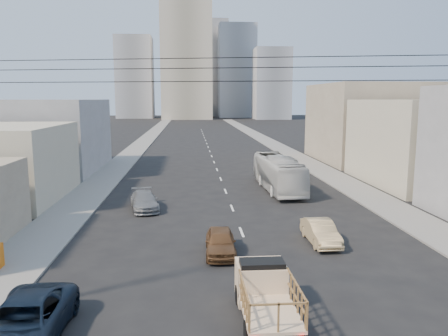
{
  "coord_description": "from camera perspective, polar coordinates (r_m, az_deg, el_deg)",
  "views": [
    {
      "loc": [
        -3.1,
        -11.61,
        8.06
      ],
      "look_at": [
        -0.84,
        17.1,
        3.5
      ],
      "focal_mm": 35.0,
      "sensor_mm": 36.0,
      "label": 1
    }
  ],
  "objects": [
    {
      "name": "sidewalk_left",
      "position": [
        82.45,
        -10.53,
        3.28
      ],
      "size": [
        3.5,
        180.0,
        0.12
      ],
      "primitive_type": "cube",
      "color": "gray",
      "rests_on": "ground"
    },
    {
      "name": "sidewalk_right",
      "position": [
        83.33,
        5.79,
        3.45
      ],
      "size": [
        3.5,
        180.0,
        0.12
      ],
      "primitive_type": "cube",
      "color": "gray",
      "rests_on": "ground"
    },
    {
      "name": "lane_dashes",
      "position": [
        65.18,
        -1.75,
        1.9
      ],
      "size": [
        0.15,
        104.0,
        0.01
      ],
      "color": "silver",
      "rests_on": "ground"
    },
    {
      "name": "flatbed_pickup",
      "position": [
        16.78,
        5.45,
        -15.59
      ],
      "size": [
        1.95,
        4.41,
        1.9
      ],
      "color": "beige",
      "rests_on": "ground"
    },
    {
      "name": "navy_pickup",
      "position": [
        16.72,
        -24.67,
        -17.84
      ],
      "size": [
        2.55,
        5.37,
        1.48
      ],
      "primitive_type": "imported",
      "rotation": [
        0.0,
        0.0,
        -0.02
      ],
      "color": "black",
      "rests_on": "ground"
    },
    {
      "name": "city_bus",
      "position": [
        39.3,
        7.09,
        -0.66
      ],
      "size": [
        2.88,
        10.93,
        3.02
      ],
      "primitive_type": "imported",
      "rotation": [
        0.0,
        0.0,
        0.03
      ],
      "color": "silver",
      "rests_on": "ground"
    },
    {
      "name": "sedan_brown",
      "position": [
        23.16,
        -0.47,
        -9.64
      ],
      "size": [
        1.71,
        3.93,
        1.32
      ],
      "primitive_type": "imported",
      "rotation": [
        0.0,
        0.0,
        -0.04
      ],
      "color": "brown",
      "rests_on": "ground"
    },
    {
      "name": "sedan_tan",
      "position": [
        25.44,
        12.5,
        -8.16
      ],
      "size": [
        1.41,
        3.96,
        1.3
      ],
      "primitive_type": "imported",
      "rotation": [
        0.0,
        0.0,
        0.01
      ],
      "color": "tan",
      "rests_on": "ground"
    },
    {
      "name": "sedan_grey",
      "position": [
        32.72,
        -10.37,
        -4.24
      ],
      "size": [
        2.65,
        4.76,
        1.3
      ],
      "primitive_type": "imported",
      "rotation": [
        0.0,
        0.0,
        0.19
      ],
      "color": "slate",
      "rests_on": "ground"
    },
    {
      "name": "overhead_wires",
      "position": [
        13.5,
        9.01,
        12.73
      ],
      "size": [
        23.01,
        5.02,
        0.72
      ],
      "color": "black",
      "rests_on": "ground"
    },
    {
      "name": "bldg_right_mid",
      "position": [
        45.78,
        25.13,
        3.06
      ],
      "size": [
        11.0,
        14.0,
        8.0
      ],
      "primitive_type": "cube",
      "color": "#C1B79B",
      "rests_on": "ground"
    },
    {
      "name": "bldg_right_far",
      "position": [
        60.29,
        18.11,
        5.65
      ],
      "size": [
        12.0,
        16.0,
        10.0
      ],
      "primitive_type": "cube",
      "color": "gray",
      "rests_on": "ground"
    },
    {
      "name": "bldg_left_far",
      "position": [
        53.35,
        -22.45,
        3.96
      ],
      "size": [
        12.0,
        16.0,
        8.0
      ],
      "primitive_type": "cube",
      "color": "gray",
      "rests_on": "ground"
    },
    {
      "name": "high_rise_tower",
      "position": [
        182.93,
        -4.95,
        15.86
      ],
      "size": [
        20.0,
        20.0,
        60.0
      ],
      "primitive_type": "cube",
      "color": "tan",
      "rests_on": "ground"
    },
    {
      "name": "midrise_ne",
      "position": [
        198.1,
        1.65,
        12.46
      ],
      "size": [
        16.0,
        16.0,
        40.0
      ],
      "primitive_type": "cube",
      "color": "gray",
      "rests_on": "ground"
    },
    {
      "name": "midrise_nw",
      "position": [
        193.18,
        -11.55,
        11.48
      ],
      "size": [
        15.0,
        15.0,
        34.0
      ],
      "primitive_type": "cube",
      "color": "gray",
      "rests_on": "ground"
    },
    {
      "name": "midrise_back",
      "position": [
        212.26,
        -2.1,
        12.77
      ],
      "size": [
        18.0,
        18.0,
        44.0
      ],
      "primitive_type": "cube",
      "color": "gray",
      "rests_on": "ground"
    },
    {
      "name": "midrise_east",
      "position": [
        179.78,
        6.21,
        10.85
      ],
      "size": [
        14.0,
        14.0,
        28.0
      ],
      "primitive_type": "cube",
      "color": "gray",
      "rests_on": "ground"
    }
  ]
}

